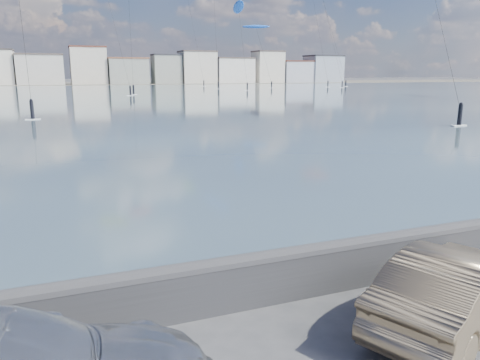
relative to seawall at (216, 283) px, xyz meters
name	(u,v)px	position (x,y,z in m)	size (l,w,h in m)	color
bay_water	(67,96)	(0.00, 88.80, -0.58)	(500.00, 177.00, 0.00)	#314657
far_shore_strip	(59,84)	(0.00, 197.30, -0.57)	(500.00, 60.00, 0.00)	#4C473D
seawall	(216,283)	(0.00, 0.00, 0.00)	(400.00, 0.36, 1.08)	#28282B
far_buildings	(61,68)	(1.31, 183.30, 5.44)	(240.79, 13.26, 14.60)	gray
car_champagne	(454,288)	(3.78, -1.97, 0.13)	(1.51, 4.32, 1.42)	#9E8560
kitesurfer_6	(239,8)	(43.65, 110.27, 19.91)	(4.72, 12.71, 22.49)	blue
kitesurfer_11	(256,27)	(55.52, 126.33, 16.96)	(7.89, 12.79, 18.62)	blue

